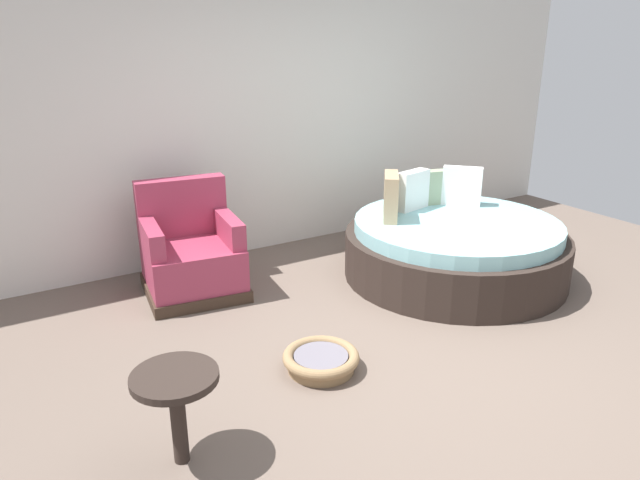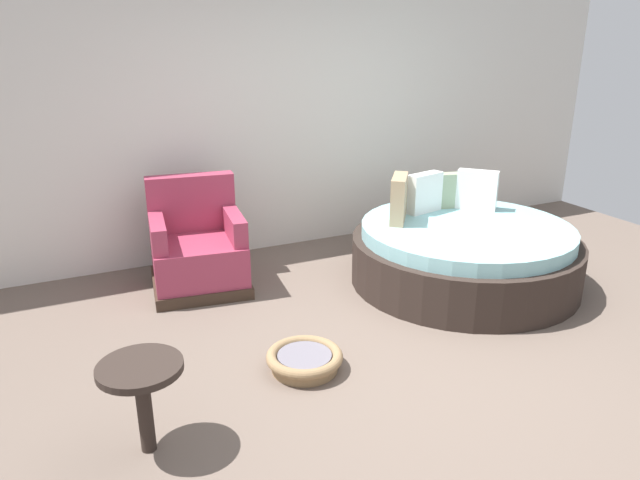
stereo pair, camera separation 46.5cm
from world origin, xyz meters
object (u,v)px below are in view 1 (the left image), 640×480
(round_daybed, at_px, (454,247))
(side_table, at_px, (176,390))
(pet_basket, at_px, (321,360))
(red_armchair, at_px, (191,255))

(round_daybed, bearing_deg, side_table, -159.39)
(pet_basket, bearing_deg, red_armchair, 99.58)
(red_armchair, distance_m, pet_basket, 1.70)
(red_armchair, relative_size, side_table, 1.81)
(red_armchair, bearing_deg, pet_basket, -80.42)
(pet_basket, height_order, side_table, side_table)
(round_daybed, distance_m, red_armchair, 2.34)
(red_armchair, distance_m, side_table, 2.18)
(round_daybed, xyz_separation_m, red_armchair, (-2.15, 0.92, 0.06))
(side_table, bearing_deg, red_armchair, 68.56)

